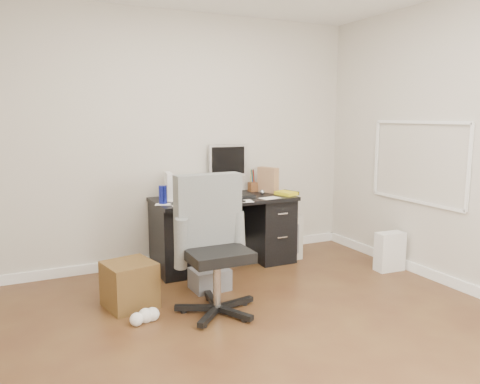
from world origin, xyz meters
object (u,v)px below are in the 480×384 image
object	(u,v)px
lcd_monitor	(228,168)
pc_tower	(284,234)
keyboard	(234,196)
office_chair	(217,246)
desk	(224,229)
wicker_basket	(130,284)

from	to	relation	value
lcd_monitor	pc_tower	xyz separation A→B (m)	(0.62, -0.21, -0.78)
keyboard	office_chair	distance (m)	1.28
desk	keyboard	bearing A→B (deg)	-30.81
lcd_monitor	office_chair	bearing A→B (deg)	-114.85
desk	office_chair	bearing A→B (deg)	-116.03
desk	pc_tower	size ratio (longest dim) A/B	2.98
office_chair	wicker_basket	bearing A→B (deg)	144.29
lcd_monitor	pc_tower	distance (m)	1.02
office_chair	wicker_basket	world-z (taller)	office_chair
pc_tower	wicker_basket	bearing A→B (deg)	-156.56
desk	office_chair	xyz separation A→B (m)	(-0.56, -1.14, 0.17)
desk	wicker_basket	xyz separation A→B (m)	(-1.18, -0.69, -0.21)
office_chair	wicker_basket	distance (m)	0.85
office_chair	desk	bearing A→B (deg)	64.16
desk	pc_tower	bearing A→B (deg)	3.41
wicker_basket	lcd_monitor	bearing A→B (deg)	35.33
desk	pc_tower	xyz separation A→B (m)	(0.78, 0.05, -0.15)
desk	keyboard	xyz separation A→B (m)	(0.10, -0.06, 0.36)
lcd_monitor	wicker_basket	xyz separation A→B (m)	(-1.34, -0.95, -0.83)
wicker_basket	office_chair	bearing A→B (deg)	-35.91
keyboard	pc_tower	size ratio (longest dim) A/B	0.88
keyboard	desk	bearing A→B (deg)	157.01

